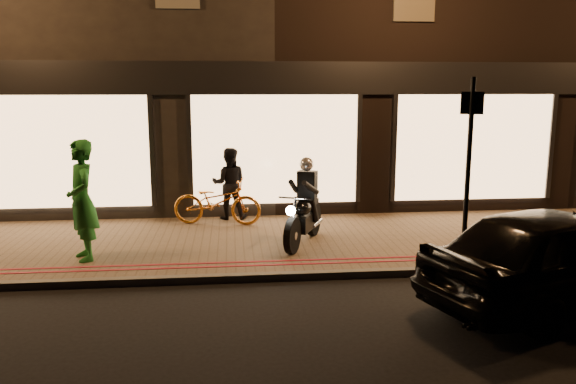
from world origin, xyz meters
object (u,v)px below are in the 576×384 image
object	(u,v)px
sign_post	(469,162)
parked_car	(561,255)
bicycle_gold	(217,202)
motorcycle	(304,211)
person_green	(82,200)

from	to	relation	value
sign_post	parked_car	xyz separation A→B (m)	(0.71, -1.55, -1.10)
bicycle_gold	motorcycle	bearing A→B (deg)	-123.06
bicycle_gold	sign_post	bearing A→B (deg)	-115.13
motorcycle	parked_car	distance (m)	4.34
motorcycle	parked_car	bearing A→B (deg)	-18.70
person_green	parked_car	xyz separation A→B (m)	(6.93, -2.39, -0.43)
motorcycle	person_green	bearing A→B (deg)	-146.38
parked_car	motorcycle	bearing A→B (deg)	26.60
sign_post	person_green	size ratio (longest dim) A/B	1.49
motorcycle	sign_post	world-z (taller)	sign_post
person_green	sign_post	bearing A→B (deg)	56.36
sign_post	person_green	world-z (taller)	sign_post
bicycle_gold	parked_car	bearing A→B (deg)	-122.18
bicycle_gold	parked_car	size ratio (longest dim) A/B	0.45
motorcycle	sign_post	xyz separation A→B (m)	(2.44, -1.44, 1.06)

